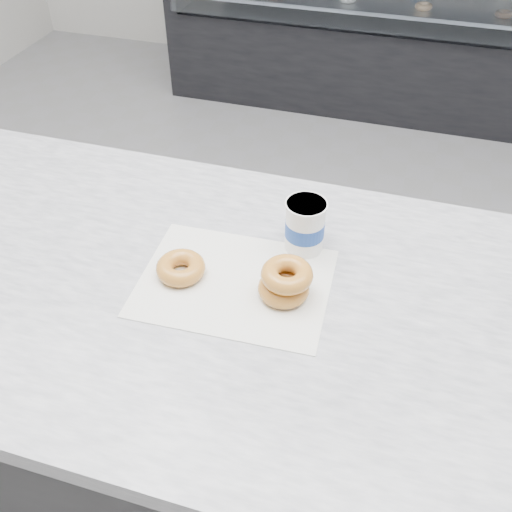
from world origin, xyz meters
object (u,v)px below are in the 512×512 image
at_px(donut_single, 181,268).
at_px(donut_stack, 285,281).
at_px(display_case, 386,14).
at_px(coffee_cup, 305,226).
at_px(counter, 237,429).

height_order(donut_single, donut_stack, donut_stack).
distance_m(donut_single, donut_stack, 0.19).
distance_m(display_case, coffee_cup, 2.61).
bearing_deg(donut_single, counter, -8.97).
height_order(counter, display_case, display_case).
bearing_deg(coffee_cup, donut_stack, -87.94).
relative_size(counter, donut_single, 33.91).
bearing_deg(display_case, donut_stack, -88.03).
relative_size(display_case, donut_stack, 18.68).
xyz_separation_m(donut_single, donut_stack, (0.19, 0.00, 0.02)).
distance_m(display_case, donut_single, 2.74).
bearing_deg(counter, donut_single, 171.03).
bearing_deg(donut_stack, donut_single, -178.67).
bearing_deg(counter, donut_stack, 12.45).
relative_size(display_case, donut_single, 26.60).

